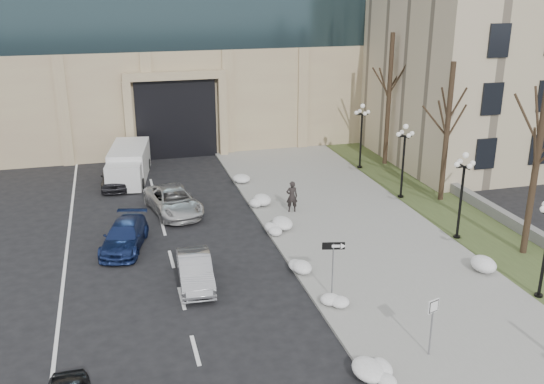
{
  "coord_description": "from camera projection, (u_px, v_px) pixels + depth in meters",
  "views": [
    {
      "loc": [
        -8.78,
        -13.22,
        12.95
      ],
      "look_at": [
        -1.75,
        12.69,
        3.5
      ],
      "focal_mm": 40.0,
      "sensor_mm": 36.0,
      "label": 1
    }
  ],
  "objects": [
    {
      "name": "pedestrian",
      "position": [
        292.0,
        196.0,
        35.11
      ],
      "size": [
        0.72,
        0.52,
        1.85
      ],
      "primitive_type": "imported",
      "rotation": [
        0.0,
        0.0,
        3.02
      ],
      "color": "black",
      "rests_on": "sidewalk"
    },
    {
      "name": "keep_sign",
      "position": [
        433.0,
        315.0,
        21.38
      ],
      "size": [
        0.49,
        0.2,
        2.36
      ],
      "rotation": [
        0.0,
        0.0,
        0.32
      ],
      "color": "slate",
      "rests_on": "ground"
    },
    {
      "name": "car_e",
      "position": [
        115.0,
        176.0,
        39.77
      ],
      "size": [
        1.93,
        4.34,
        1.45
      ],
      "primitive_type": "imported",
      "rotation": [
        0.0,
        0.0,
        -0.05
      ],
      "color": "#2B2B30",
      "rests_on": "ground"
    },
    {
      "name": "curb",
      "position": [
        279.0,
        246.0,
        30.98
      ],
      "size": [
        0.3,
        40.0,
        0.14
      ],
      "primitive_type": "cube",
      "color": "gray",
      "rests_on": "ground"
    },
    {
      "name": "car_b",
      "position": [
        195.0,
        271.0,
        26.97
      ],
      "size": [
        1.66,
        4.21,
        1.36
      ],
      "primitive_type": "imported",
      "rotation": [
        0.0,
        0.0,
        -0.05
      ],
      "color": "#9C9DA3",
      "rests_on": "ground"
    },
    {
      "name": "snow_clump_d",
      "position": [
        304.0,
        266.0,
        28.3
      ],
      "size": [
        1.1,
        1.6,
        0.36
      ],
      "primitive_type": "ellipsoid",
      "color": "white",
      "rests_on": "sidewalk"
    },
    {
      "name": "snow_clump_i",
      "position": [
        487.0,
        267.0,
        28.19
      ],
      "size": [
        1.1,
        1.6,
        0.36
      ],
      "primitive_type": "ellipsoid",
      "color": "white",
      "rests_on": "sidewalk"
    },
    {
      "name": "box_truck",
      "position": [
        129.0,
        164.0,
        41.28
      ],
      "size": [
        3.31,
        6.96,
        2.12
      ],
      "rotation": [
        0.0,
        0.0,
        -0.16
      ],
      "color": "silver",
      "rests_on": "ground"
    },
    {
      "name": "lamppost_b",
      "position": [
        463.0,
        184.0,
        30.91
      ],
      "size": [
        1.18,
        1.18,
        4.76
      ],
      "color": "black",
      "rests_on": "ground"
    },
    {
      "name": "snow_clump_b",
      "position": [
        378.0,
        374.0,
        20.53
      ],
      "size": [
        1.1,
        1.6,
        0.36
      ],
      "primitive_type": "ellipsoid",
      "color": "white",
      "rests_on": "sidewalk"
    },
    {
      "name": "one_way_sign",
      "position": [
        337.0,
        253.0,
        25.17
      ],
      "size": [
        0.99,
        0.4,
        2.68
      ],
      "rotation": [
        0.0,
        0.0,
        -0.23
      ],
      "color": "slate",
      "rests_on": "ground"
    },
    {
      "name": "classical_building",
      "position": [
        513.0,
        73.0,
        47.42
      ],
      "size": [
        22.0,
        18.12,
        12.0
      ],
      "color": "tan",
      "rests_on": "ground"
    },
    {
      "name": "snow_clump_e",
      "position": [
        279.0,
        228.0,
        32.52
      ],
      "size": [
        1.1,
        1.6,
        0.36
      ],
      "primitive_type": "ellipsoid",
      "color": "white",
      "rests_on": "sidewalk"
    },
    {
      "name": "snow_clump_g",
      "position": [
        239.0,
        177.0,
        40.89
      ],
      "size": [
        1.1,
        1.6,
        0.36
      ],
      "primitive_type": "ellipsoid",
      "color": "white",
      "rests_on": "sidewalk"
    },
    {
      "name": "car_d",
      "position": [
        173.0,
        201.0,
        35.3
      ],
      "size": [
        3.38,
        5.62,
        1.46
      ],
      "primitive_type": "imported",
      "rotation": [
        0.0,
        0.0,
        0.19
      ],
      "color": "#B7B7B7",
      "rests_on": "ground"
    },
    {
      "name": "tree_mid",
      "position": [
        449.0,
        113.0,
        35.66
      ],
      "size": [
        3.2,
        3.2,
        8.5
      ],
      "color": "black",
      "rests_on": "ground"
    },
    {
      "name": "snow_clump_c",
      "position": [
        336.0,
        305.0,
        24.88
      ],
      "size": [
        1.1,
        1.6,
        0.36
      ],
      "primitive_type": "ellipsoid",
      "color": "white",
      "rests_on": "sidewalk"
    },
    {
      "name": "car_c",
      "position": [
        124.0,
        236.0,
        30.64
      ],
      "size": [
        2.95,
        4.93,
        1.34
      ],
      "primitive_type": "imported",
      "rotation": [
        0.0,
        0.0,
        -0.25
      ],
      "color": "navy",
      "rests_on": "ground"
    },
    {
      "name": "tree_far",
      "position": [
        390.0,
        81.0,
        42.72
      ],
      "size": [
        3.2,
        3.2,
        9.5
      ],
      "color": "black",
      "rests_on": "ground"
    },
    {
      "name": "sidewalk",
      "position": [
        361.0,
        237.0,
        32.09
      ],
      "size": [
        9.0,
        40.0,
        0.12
      ],
      "primitive_type": "cube",
      "color": "gray",
      "rests_on": "ground"
    },
    {
      "name": "stone_wall",
      "position": [
        481.0,
        204.0,
        35.92
      ],
      "size": [
        0.5,
        30.0,
        0.7
      ],
      "primitive_type": "cube",
      "color": "slate",
      "rests_on": "ground"
    },
    {
      "name": "tree_near",
      "position": [
        540.0,
        141.0,
        28.27
      ],
      "size": [
        3.2,
        3.2,
        9.0
      ],
      "color": "black",
      "rests_on": "ground"
    },
    {
      "name": "lamppost_c",
      "position": [
        404.0,
        151.0,
        36.83
      ],
      "size": [
        1.18,
        1.18,
        4.76
      ],
      "color": "black",
      "rests_on": "ground"
    },
    {
      "name": "lamppost_d",
      "position": [
        362.0,
        127.0,
        42.75
      ],
      "size": [
        1.18,
        1.18,
        4.76
      ],
      "color": "black",
      "rests_on": "ground"
    },
    {
      "name": "grass_strip",
      "position": [
        469.0,
        224.0,
        33.7
      ],
      "size": [
        4.0,
        40.0,
        0.1
      ],
      "primitive_type": "cube",
      "color": "#3C4924",
      "rests_on": "ground"
    },
    {
      "name": "snow_clump_f",
      "position": [
        260.0,
        201.0,
        36.5
      ],
      "size": [
        1.1,
        1.6,
        0.36
      ],
      "primitive_type": "ellipsoid",
      "color": "white",
      "rests_on": "sidewalk"
    }
  ]
}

